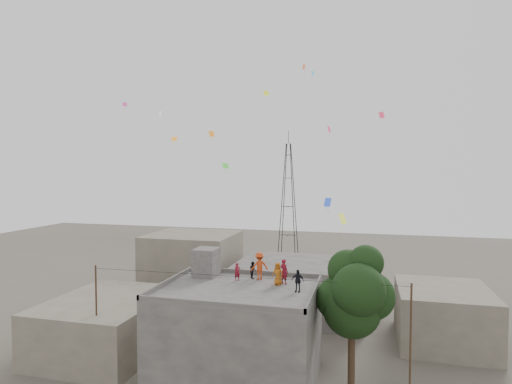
# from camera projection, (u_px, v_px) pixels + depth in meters

# --- Properties ---
(ground) EXTENTS (140.00, 140.00, 0.00)m
(ground) POSITION_uv_depth(u_px,v_px,m) (238.00, 380.00, 27.95)
(ground) COLOR #4D473F
(ground) RESTS_ON ground
(main_building) EXTENTS (10.00, 8.00, 6.10)m
(main_building) POSITION_uv_depth(u_px,v_px,m) (238.00, 335.00, 27.80)
(main_building) COLOR #444240
(main_building) RESTS_ON ground
(parapet) EXTENTS (10.00, 8.00, 0.30)m
(parapet) POSITION_uv_depth(u_px,v_px,m) (238.00, 286.00, 27.65)
(parapet) COLOR #444240
(parapet) RESTS_ON main_building
(stair_head_box) EXTENTS (1.60, 1.80, 2.00)m
(stair_head_box) POSITION_uv_depth(u_px,v_px,m) (206.00, 262.00, 30.93)
(stair_head_box) COLOR #444240
(stair_head_box) RESTS_ON main_building
(neighbor_west) EXTENTS (8.00, 10.00, 4.00)m
(neighbor_west) POSITION_uv_depth(u_px,v_px,m) (108.00, 324.00, 32.57)
(neighbor_west) COLOR #635B4E
(neighbor_west) RESTS_ON ground
(neighbor_north) EXTENTS (12.00, 9.00, 5.00)m
(neighbor_north) POSITION_uv_depth(u_px,v_px,m) (301.00, 288.00, 40.86)
(neighbor_north) COLOR #444240
(neighbor_north) RESTS_ON ground
(neighbor_northwest) EXTENTS (9.00, 8.00, 7.00)m
(neighbor_northwest) POSITION_uv_depth(u_px,v_px,m) (193.00, 266.00, 45.77)
(neighbor_northwest) COLOR #635B4E
(neighbor_northwest) RESTS_ON ground
(neighbor_east) EXTENTS (7.00, 8.00, 4.40)m
(neighbor_east) POSITION_uv_depth(u_px,v_px,m) (443.00, 316.00, 33.97)
(neighbor_east) COLOR #635B4E
(neighbor_east) RESTS_ON ground
(tree) EXTENTS (4.90, 4.60, 9.10)m
(tree) POSITION_uv_depth(u_px,v_px,m) (355.00, 294.00, 26.37)
(tree) COLOR black
(tree) RESTS_ON ground
(utility_line) EXTENTS (20.12, 0.62, 7.40)m
(utility_line) POSITION_uv_depth(u_px,v_px,m) (240.00, 331.00, 26.43)
(utility_line) COLOR black
(utility_line) RESTS_ON ground
(transmission_tower) EXTENTS (2.97, 2.97, 20.01)m
(transmission_tower) POSITION_uv_depth(u_px,v_px,m) (288.00, 200.00, 67.17)
(transmission_tower) COLOR black
(transmission_tower) RESTS_ON ground
(person_red_adult) EXTENTS (0.73, 0.65, 1.69)m
(person_red_adult) POSITION_uv_depth(u_px,v_px,m) (284.00, 272.00, 28.70)
(person_red_adult) COLOR maroon
(person_red_adult) RESTS_ON main_building
(person_orange_child) EXTENTS (0.81, 0.61, 1.49)m
(person_orange_child) POSITION_uv_depth(u_px,v_px,m) (278.00, 274.00, 28.48)
(person_orange_child) COLOR #AE5913
(person_orange_child) RESTS_ON main_building
(person_dark_child) EXTENTS (0.69, 0.73, 1.20)m
(person_dark_child) POSITION_uv_depth(u_px,v_px,m) (253.00, 270.00, 30.19)
(person_dark_child) COLOR black
(person_dark_child) RESTS_ON main_building
(person_dark_adult) EXTENTS (0.87, 0.46, 1.42)m
(person_dark_adult) POSITION_uv_depth(u_px,v_px,m) (298.00, 281.00, 26.82)
(person_dark_adult) COLOR black
(person_dark_adult) RESTS_ON main_building
(person_orange_adult) EXTENTS (1.42, 1.23, 1.91)m
(person_orange_adult) POSITION_uv_depth(u_px,v_px,m) (259.00, 266.00, 29.89)
(person_orange_adult) COLOR #C44016
(person_orange_adult) RESTS_ON main_building
(person_red_child) EXTENTS (0.53, 0.53, 1.23)m
(person_red_child) POSITION_uv_depth(u_px,v_px,m) (237.00, 272.00, 29.57)
(person_red_child) COLOR maroon
(person_red_child) RESTS_ON main_building
(kites) EXTENTS (20.67, 16.11, 12.69)m
(kites) POSITION_uv_depth(u_px,v_px,m) (273.00, 138.00, 33.25)
(kites) COLOR orange
(kites) RESTS_ON ground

